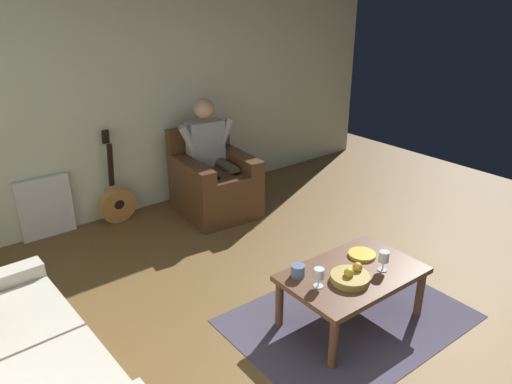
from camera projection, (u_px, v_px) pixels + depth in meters
The scene contains 13 objects.
ground_plane at pixel (389, 338), 3.45m from camera, with size 7.49×7.49×0.00m, color brown.
wall_back at pixel (162, 88), 5.22m from camera, with size 6.08×0.06×2.58m, color silver.
rug at pixel (349, 319), 3.64m from camera, with size 1.71×1.24×0.01m, color #464053.
armchair at pixel (214, 184), 5.28m from camera, with size 0.81×0.91×0.90m.
person_seated at pixel (211, 153), 5.18m from camera, with size 0.66×0.59×1.23m.
coffee_table at pixel (352, 278), 3.50m from camera, with size 1.03×0.66×0.41m.
guitar at pixel (117, 202), 5.07m from camera, with size 0.39×0.21×0.98m.
radiator at pixel (45, 207), 4.75m from camera, with size 0.51×0.06×0.61m, color white.
wine_glass_near at pixel (319, 275), 3.28m from camera, with size 0.07×0.07×0.14m.
wine_glass_far at pixel (384, 258), 3.46m from camera, with size 0.08×0.08×0.15m.
fruit_bowl at pixel (351, 277), 3.36m from camera, with size 0.28×0.28×0.11m.
decorative_dish at pixel (362, 254), 3.68m from camera, with size 0.21×0.21×0.02m, color gold.
candle_jar at pixel (298, 271), 3.41m from camera, with size 0.10×0.10×0.09m, color slate.
Camera 1 is at (2.47, 1.58, 2.29)m, focal length 34.12 mm.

